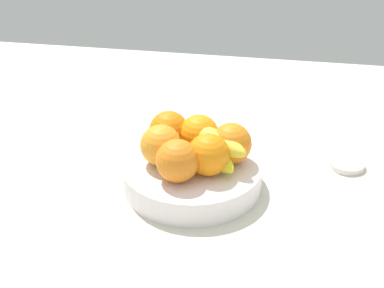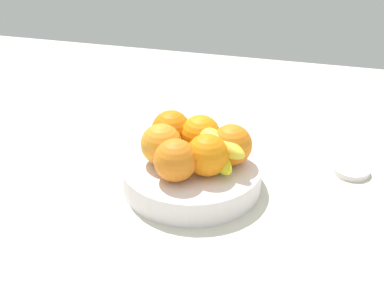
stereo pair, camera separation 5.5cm
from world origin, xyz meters
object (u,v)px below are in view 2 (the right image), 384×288
(orange_front_right, at_px, (175,160))
(orange_center, at_px, (207,155))
(orange_back_right, at_px, (201,135))
(orange_back_left, at_px, (231,145))
(orange_front_left, at_px, (161,144))
(fruit_bowl, at_px, (192,175))
(orange_top_stack, at_px, (171,130))
(banana_bunch, at_px, (208,144))
(jar_lid, at_px, (351,170))

(orange_front_right, xyz_separation_m, orange_center, (-0.05, -0.03, 0.00))
(orange_center, bearing_deg, orange_back_right, -67.15)
(orange_front_right, bearing_deg, orange_back_left, -137.26)
(orange_front_left, xyz_separation_m, orange_back_left, (-0.12, -0.03, 0.00))
(orange_back_left, relative_size, orange_back_right, 1.00)
(fruit_bowl, relative_size, orange_back_left, 3.40)
(orange_front_left, distance_m, orange_front_right, 0.06)
(orange_front_right, height_order, orange_back_left, same)
(orange_top_stack, distance_m, banana_bunch, 0.08)
(banana_bunch, relative_size, jar_lid, 2.46)
(orange_back_right, bearing_deg, orange_front_left, 40.86)
(orange_top_stack, bearing_deg, fruit_bowl, 137.34)
(orange_center, relative_size, orange_top_stack, 1.00)
(orange_back_right, height_order, banana_bunch, orange_back_right)
(orange_back_left, relative_size, orange_top_stack, 1.00)
(fruit_bowl, xyz_separation_m, orange_back_left, (-0.06, -0.02, 0.06))
(fruit_bowl, distance_m, banana_bunch, 0.06)
(orange_front_left, bearing_deg, orange_back_left, -166.52)
(fruit_bowl, distance_m, orange_top_stack, 0.09)
(orange_center, height_order, orange_back_right, same)
(banana_bunch, bearing_deg, orange_front_left, 22.08)
(orange_center, height_order, jar_lid, orange_center)
(orange_back_left, bearing_deg, orange_front_right, 42.74)
(orange_front_left, height_order, jar_lid, orange_front_left)
(fruit_bowl, bearing_deg, orange_front_left, 7.97)
(orange_front_right, xyz_separation_m, banana_bunch, (-0.04, -0.08, -0.01))
(jar_lid, bearing_deg, orange_back_right, 15.07)
(orange_front_left, bearing_deg, jar_lid, -159.52)
(orange_front_right, xyz_separation_m, orange_back_left, (-0.08, -0.07, 0.00))
(orange_back_left, distance_m, orange_back_right, 0.06)
(orange_front_right, distance_m, orange_back_right, 0.10)
(jar_lid, bearing_deg, orange_back_left, 24.14)
(orange_top_stack, height_order, jar_lid, orange_top_stack)
(orange_front_right, bearing_deg, jar_lid, -149.97)
(orange_center, distance_m, orange_back_right, 0.07)
(orange_center, height_order, orange_back_left, same)
(orange_front_right, relative_size, orange_back_left, 1.00)
(fruit_bowl, xyz_separation_m, orange_top_stack, (0.05, -0.05, 0.06))
(fruit_bowl, bearing_deg, orange_top_stack, -42.66)
(orange_front_right, relative_size, banana_bunch, 0.44)
(banana_bunch, bearing_deg, orange_back_right, -47.20)
(orange_center, relative_size, banana_bunch, 0.44)
(fruit_bowl, distance_m, orange_back_right, 0.07)
(orange_center, relative_size, orange_back_right, 1.00)
(orange_back_right, relative_size, orange_top_stack, 1.00)
(banana_bunch, bearing_deg, orange_front_right, 63.89)
(orange_front_left, bearing_deg, banana_bunch, -157.92)
(orange_front_left, bearing_deg, orange_back_right, -139.14)
(orange_center, bearing_deg, orange_front_left, -10.54)
(orange_top_stack, bearing_deg, orange_back_left, 167.17)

